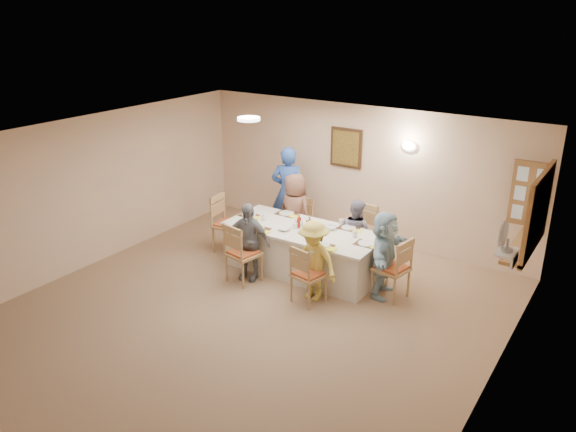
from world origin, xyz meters
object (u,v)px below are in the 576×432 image
Objects in this scene: dining_table at (303,250)px; diner_back_left at (295,212)px; chair_back_left at (298,224)px; diner_front_left at (248,241)px; chair_back_right at (359,235)px; chair_front_left at (244,252)px; diner_front_right at (313,261)px; diner_back_right at (355,233)px; serving_hatch at (538,212)px; chair_left_end at (229,224)px; condiment_ketchup at (299,221)px; chair_front_right at (309,274)px; diner_right_end at (384,254)px; caregiver at (288,192)px; desk_fan at (506,240)px; chair_right_end at (392,267)px.

diner_back_left is (-0.60, 0.68, 0.33)m from dining_table.
chair_back_left is 0.71× the size of diner_front_left.
chair_back_right reaches higher than dining_table.
chair_front_left is 1.49m from diner_back_left.
diner_front_right is (0.60, -0.68, 0.24)m from dining_table.
serving_hatch is at bearing -169.87° from diner_back_right.
chair_front_left is 0.19m from diner_front_left.
chair_left_end is 2.26m from diner_front_right.
diner_back_left is 6.31× the size of condiment_ketchup.
diner_front_left is at bearing 6.26° from chair_front_right.
diner_front_left is 1.20m from diner_front_right.
diner_right_end reaches higher than chair_front_left.
diner_front_right is (0.00, 0.12, 0.16)m from chair_front_right.
caregiver reaches higher than dining_table.
chair_back_left is 0.91× the size of chair_front_left.
diner_right_end is at bearing 160.19° from desk_fan.
chair_right_end is (1.55, 0.00, 0.11)m from dining_table.
diner_back_right is (1.20, -0.12, 0.13)m from chair_back_left.
chair_back_right is at bearing -78.03° from chair_front_right.
serving_hatch is 2.15m from chair_right_end.
desk_fan reaches higher than chair_left_end.
desk_fan is at bearing -11.12° from diner_front_left.
diner_front_left is (-3.80, -0.04, -0.91)m from desk_fan.
condiment_ketchup is at bearing -80.32° from chair_right_end.
diner_back_left is (0.00, -0.12, 0.25)m from chair_back_left.
condiment_ketchup is at bearing 139.60° from diner_front_right.
caregiver is 1.49m from condiment_ketchup.
diner_back_right is at bearing -115.48° from chair_right_end.
chair_back_right is at bearing -2.62° from chair_back_left.
chair_left_end is 3.10m from chair_right_end.
chair_back_left is 0.64× the size of diner_back_left.
serving_hatch is at bearing 4.61° from chair_back_right.
diner_front_right is 1.01m from condiment_ketchup.
dining_table is at bearing 111.76° from caregiver.
diner_right_end is (0.82, -0.68, 0.09)m from diner_back_right.
diner_front_right is 0.92× the size of diner_right_end.
diner_right_end is at bearing -0.47° from condiment_ketchup.
chair_right_end is 0.79× the size of diner_front_right.
serving_hatch is at bearing -77.30° from diner_right_end.
chair_right_end is at bearing 135.50° from caregiver.
chair_right_end is at bearing 153.91° from diner_back_right.
diner_right_end is at bearing -159.42° from serving_hatch.
diner_right_end reaches higher than chair_back_right.
chair_front_right is (-2.60, -0.16, -1.09)m from desk_fan.
desk_fan is at bearing -166.64° from chair_front_left.
desk_fan is at bearing -117.69° from diner_right_end.
chair_front_left is (-0.60, -0.80, 0.12)m from dining_table.
chair_back_left is 0.78× the size of diner_back_right.
diner_right_end is (0.82, 0.80, 0.21)m from chair_front_right.
desk_fan is at bearing -22.48° from chair_back_right.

